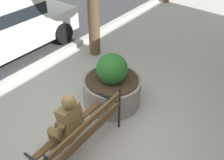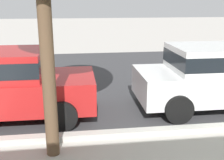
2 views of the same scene
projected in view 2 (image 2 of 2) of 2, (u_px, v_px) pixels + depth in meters
street_surface at (140, 75)px, 10.17m from camera, size 60.00×9.00×0.01m
curb_stone at (192, 129)px, 5.77m from camera, size 60.00×0.20×0.12m
parked_car_red at (0, 82)px, 6.28m from camera, size 4.12×1.95×1.56m
parked_car_white at (217, 74)px, 6.95m from camera, size 4.12×1.95×1.56m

